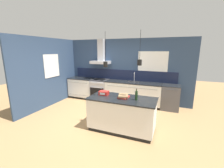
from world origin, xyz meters
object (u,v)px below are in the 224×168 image
oven_range (100,90)px  dishwasher (170,97)px  bottle_on_island (136,95)px  book_stack (124,96)px  red_supply_box (104,93)px

oven_range → dishwasher: bearing=0.1°
oven_range → bottle_on_island: bottle_on_island is taller
bottle_on_island → book_stack: bearing=170.2°
oven_range → bottle_on_island: 2.99m
bottle_on_island → red_supply_box: (-0.95, 0.11, -0.07)m
oven_range → dishwasher: 2.87m
oven_range → dishwasher: same height
book_stack → red_supply_box: red_supply_box is taller
dishwasher → bottle_on_island: size_ratio=3.11×
oven_range → book_stack: 2.70m
dishwasher → red_supply_box: 2.71m
oven_range → red_supply_box: size_ratio=3.61×
oven_range → book_stack: (1.71, -2.03, 0.50)m
oven_range → red_supply_box: (1.11, -1.99, 0.51)m
red_supply_box → dishwasher: bearing=48.5°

